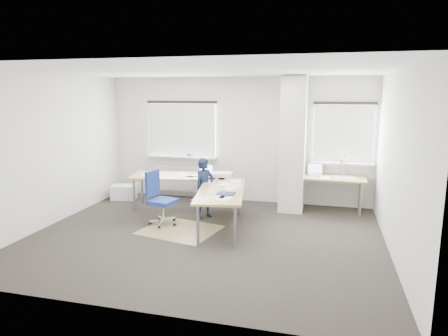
% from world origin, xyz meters
% --- Properties ---
extents(ground, '(6.00, 6.00, 0.00)m').
position_xyz_m(ground, '(0.00, 0.00, 0.00)').
color(ground, black).
rests_on(ground, ground).
extents(room_shell, '(6.04, 5.04, 2.82)m').
position_xyz_m(room_shell, '(0.18, 0.45, 1.75)').
color(room_shell, beige).
rests_on(room_shell, ground).
extents(floor_mat, '(1.50, 1.35, 0.01)m').
position_xyz_m(floor_mat, '(-0.53, 0.20, 0.00)').
color(floor_mat, olive).
rests_on(floor_mat, ground).
extents(white_crate, '(0.63, 0.50, 0.33)m').
position_xyz_m(white_crate, '(-2.56, 1.89, 0.17)').
color(white_crate, white).
rests_on(white_crate, ground).
extents(desk_main, '(2.82, 2.63, 0.96)m').
position_xyz_m(desk_main, '(-0.39, 1.02, 0.69)').
color(desk_main, olive).
rests_on(desk_main, ground).
extents(desk_side, '(1.43, 0.76, 1.22)m').
position_xyz_m(desk_side, '(2.09, 2.16, 0.69)').
color(desk_side, olive).
rests_on(desk_side, ground).
extents(task_chair, '(0.56, 0.55, 1.02)m').
position_xyz_m(task_chair, '(-0.99, 0.43, 0.28)').
color(task_chair, navy).
rests_on(task_chair, ground).
extents(person, '(0.48, 0.52, 1.20)m').
position_xyz_m(person, '(-0.32, 1.03, 0.60)').
color(person, black).
rests_on(person, ground).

